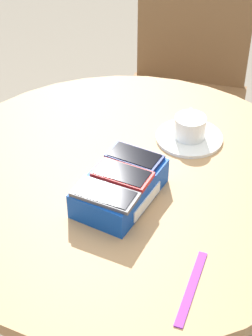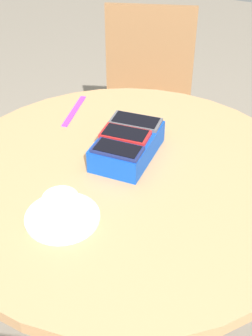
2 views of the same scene
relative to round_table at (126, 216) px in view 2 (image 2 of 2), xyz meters
The scene contains 9 objects.
round_table is the anchor object (origin of this frame).
phone_box 0.18m from the round_table, 158.83° to the right, with size 0.21×0.13×0.06m.
phone_gray 0.25m from the round_table, 166.40° to the right, with size 0.07×0.13×0.01m.
phone_red 0.22m from the round_table, 155.06° to the right, with size 0.07×0.12×0.01m.
phone_navy 0.20m from the round_table, 102.02° to the right, with size 0.07×0.12×0.01m.
saucer 0.25m from the round_table, 17.69° to the right, with size 0.16×0.16×0.01m, color white.
coffee_cup 0.27m from the round_table, 17.19° to the right, with size 0.10×0.08×0.05m.
lanyard_strap 0.37m from the round_table, 129.89° to the right, with size 0.18×0.02×0.00m, color purple.
chair_far_side 0.87m from the round_table, 162.30° to the right, with size 0.49×0.49×0.88m.
Camera 2 is at (0.82, 0.36, 1.47)m, focal length 50.00 mm.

